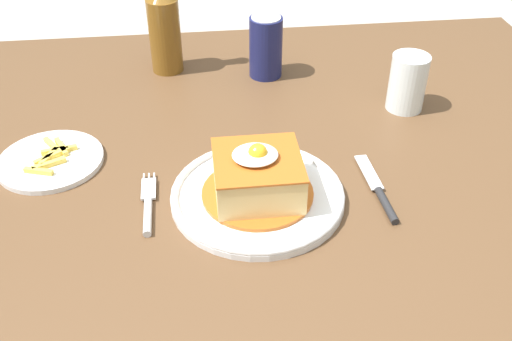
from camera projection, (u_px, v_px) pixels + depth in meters
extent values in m
cube|color=brown|center=(257.00, 172.00, 0.97)|extent=(1.34, 1.07, 0.04)
cylinder|color=brown|center=(6.00, 198.00, 1.49)|extent=(0.07, 0.07, 0.70)
cylinder|color=brown|center=(451.00, 165.00, 1.60)|extent=(0.07, 0.07, 0.70)
cylinder|color=white|center=(258.00, 197.00, 0.88)|extent=(0.26, 0.26, 0.01)
torus|color=white|center=(258.00, 193.00, 0.87)|extent=(0.26, 0.26, 0.01)
cylinder|color=#B75B1E|center=(258.00, 193.00, 0.87)|extent=(0.17, 0.17, 0.01)
cube|color=#DBB770|center=(258.00, 176.00, 0.85)|extent=(0.12, 0.12, 0.06)
cube|color=#B75B1E|center=(258.00, 159.00, 0.83)|extent=(0.13, 0.12, 0.00)
ellipsoid|color=white|center=(255.00, 155.00, 0.83)|extent=(0.07, 0.06, 0.01)
sphere|color=yellow|center=(258.00, 153.00, 0.83)|extent=(0.03, 0.03, 0.03)
cylinder|color=silver|center=(148.00, 217.00, 0.84)|extent=(0.01, 0.08, 0.01)
cube|color=silver|center=(149.00, 189.00, 0.89)|extent=(0.02, 0.05, 0.00)
cylinder|color=silver|center=(154.00, 179.00, 0.91)|extent=(0.00, 0.03, 0.00)
cylinder|color=silver|center=(149.00, 179.00, 0.91)|extent=(0.00, 0.03, 0.00)
cylinder|color=silver|center=(144.00, 179.00, 0.91)|extent=(0.00, 0.03, 0.00)
cylinder|color=#262628|center=(387.00, 205.00, 0.86)|extent=(0.02, 0.08, 0.01)
cube|color=silver|center=(369.00, 172.00, 0.92)|extent=(0.02, 0.09, 0.00)
cylinder|color=#191E51|center=(266.00, 47.00, 1.16)|extent=(0.07, 0.07, 0.12)
cylinder|color=silver|center=(266.00, 17.00, 1.13)|extent=(0.06, 0.06, 0.00)
cylinder|color=brown|center=(165.00, 36.00, 1.17)|extent=(0.06, 0.06, 0.15)
cylinder|color=gold|center=(406.00, 94.00, 1.08)|extent=(0.06, 0.06, 0.06)
cylinder|color=silver|center=(408.00, 83.00, 1.06)|extent=(0.07, 0.07, 0.10)
cylinder|color=white|center=(51.00, 161.00, 0.95)|extent=(0.17, 0.17, 0.01)
cube|color=#EAC64C|center=(59.00, 150.00, 0.96)|extent=(0.06, 0.02, 0.01)
cube|color=#EAC64C|center=(49.00, 157.00, 0.94)|extent=(0.03, 0.05, 0.01)
cube|color=#EAC64C|center=(39.00, 170.00, 0.92)|extent=(0.05, 0.02, 0.01)
cube|color=#EAC64C|center=(49.00, 164.00, 0.93)|extent=(0.05, 0.03, 0.01)
cube|color=#EAC64C|center=(61.00, 147.00, 0.97)|extent=(0.03, 0.05, 0.01)
cube|color=#EAC64C|center=(52.00, 145.00, 0.97)|extent=(0.03, 0.04, 0.01)
cube|color=#EAC64C|center=(52.00, 156.00, 0.95)|extent=(0.05, 0.04, 0.01)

